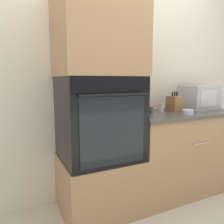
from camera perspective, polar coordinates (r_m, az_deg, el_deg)
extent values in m
plane|color=beige|center=(2.22, 9.42, -25.50)|extent=(12.00, 12.00, 0.00)
cube|color=beige|center=(2.39, 1.33, 8.74)|extent=(8.00, 0.05, 2.50)
cube|color=#A87F56|center=(2.17, -3.28, -18.28)|extent=(0.70, 0.60, 0.52)
cube|color=black|center=(1.97, -3.43, -1.61)|extent=(0.68, 0.59, 0.74)
cube|color=black|center=(1.67, 0.41, 7.22)|extent=(0.65, 0.01, 0.13)
cube|color=orange|center=(1.66, 0.47, 7.22)|extent=(0.09, 0.00, 0.03)
cube|color=black|center=(1.71, 0.40, -4.93)|extent=(0.56, 0.01, 0.56)
cylinder|color=black|center=(1.64, 0.89, 4.48)|extent=(0.58, 0.02, 0.02)
cube|color=#A87F56|center=(1.98, -3.63, 19.84)|extent=(0.70, 0.60, 0.73)
cube|color=#A87F56|center=(2.60, 17.01, -10.08)|extent=(1.22, 0.60, 0.86)
cube|color=#474442|center=(2.50, 17.45, -0.31)|extent=(1.24, 0.63, 0.03)
cylinder|color=#B7B7BC|center=(2.34, 22.44, -7.61)|extent=(0.22, 0.01, 0.01)
cube|color=#B2B5BA|center=(2.82, 21.89, 3.59)|extent=(0.40, 0.30, 0.27)
cube|color=silver|center=(2.70, 23.94, 3.29)|extent=(0.25, 0.01, 0.19)
cube|color=olive|center=(2.52, 15.96, 2.13)|extent=(0.12, 0.15, 0.17)
cylinder|color=black|center=(2.49, 15.55, 4.52)|extent=(0.02, 0.02, 0.04)
cylinder|color=black|center=(2.51, 16.06, 4.52)|extent=(0.02, 0.02, 0.04)
cylinder|color=black|center=(2.53, 16.56, 4.53)|extent=(0.02, 0.02, 0.04)
cylinder|color=silver|center=(2.33, 19.20, 0.02)|extent=(0.11, 0.11, 0.05)
cylinder|color=brown|center=(2.51, 12.88, 0.95)|extent=(0.04, 0.04, 0.06)
cylinder|color=#B7B7BC|center=(2.50, 12.90, 1.75)|extent=(0.04, 0.04, 0.02)
cylinder|color=#427047|center=(2.25, 10.15, 0.22)|extent=(0.05, 0.05, 0.06)
cylinder|color=red|center=(2.25, 10.18, 1.14)|extent=(0.05, 0.05, 0.02)
cylinder|color=silver|center=(2.42, 12.74, 0.90)|extent=(0.05, 0.05, 0.07)
cylinder|color=#B7B7BC|center=(2.41, 12.78, 2.02)|extent=(0.05, 0.05, 0.02)
cylinder|color=#427047|center=(2.67, 17.38, 1.27)|extent=(0.05, 0.05, 0.06)
cylinder|color=#B7B7BC|center=(2.67, 17.41, 2.09)|extent=(0.05, 0.05, 0.02)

